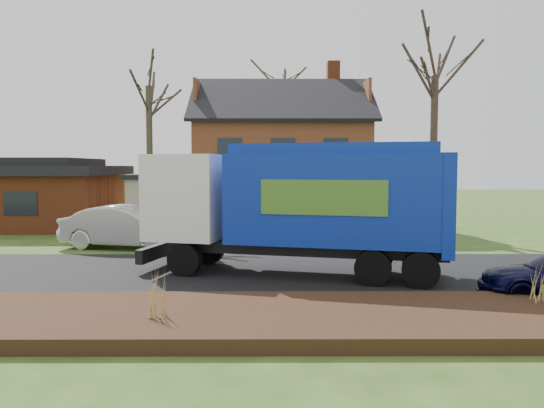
{
  "coord_description": "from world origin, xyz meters",
  "views": [
    {
      "loc": [
        1.35,
        -15.89,
        3.23
      ],
      "look_at": [
        1.43,
        2.5,
        1.95
      ],
      "focal_mm": 35.0,
      "sensor_mm": 36.0,
      "label": 1
    }
  ],
  "objects": [
    {
      "name": "ranch_house",
      "position": [
        -12.0,
        13.0,
        1.81
      ],
      "size": [
        9.8,
        8.2,
        3.7
      ],
      "color": "#984321",
      "rests_on": "ground"
    },
    {
      "name": "silver_sedan",
      "position": [
        -4.32,
        5.09,
        0.85
      ],
      "size": [
        5.41,
        2.79,
        1.7
      ],
      "primitive_type": "imported",
      "rotation": [
        0.0,
        0.0,
        1.37
      ],
      "color": "#ACAEB4",
      "rests_on": "ground"
    },
    {
      "name": "grass_clump_east",
      "position": [
        7.27,
        -4.59,
        0.69
      ],
      "size": [
        0.32,
        0.26,
        0.79
      ],
      "color": "#AA964B",
      "rests_on": "mulch_verge"
    },
    {
      "name": "garbage_truck",
      "position": [
        2.3,
        -0.21,
        2.25
      ],
      "size": [
        9.41,
        4.58,
        3.9
      ],
      "rotation": [
        0.0,
        0.0,
        -0.25
      ],
      "color": "black",
      "rests_on": "ground"
    },
    {
      "name": "tree_back",
      "position": [
        2.28,
        21.28,
        10.14
      ],
      "size": [
        3.84,
        3.84,
        12.17
      ],
      "color": "#463A2A",
      "rests_on": "ground"
    },
    {
      "name": "tree_front_west",
      "position": [
        -4.24,
        8.87,
        7.98
      ],
      "size": [
        3.26,
        3.26,
        9.69
      ],
      "color": "#3F3525",
      "rests_on": "ground"
    },
    {
      "name": "ground",
      "position": [
        0.0,
        0.0,
        0.0
      ],
      "size": [
        120.0,
        120.0,
        0.0
      ],
      "primitive_type": "plane",
      "color": "#2E4818",
      "rests_on": "ground"
    },
    {
      "name": "road",
      "position": [
        0.0,
        0.0,
        0.01
      ],
      "size": [
        80.0,
        7.0,
        0.02
      ],
      "primitive_type": "cube",
      "color": "black",
      "rests_on": "ground"
    },
    {
      "name": "mulch_verge",
      "position": [
        0.0,
        -5.3,
        0.15
      ],
      "size": [
        80.0,
        3.5,
        0.3
      ],
      "primitive_type": "cube",
      "color": "black",
      "rests_on": "ground"
    },
    {
      "name": "tree_front_east",
      "position": [
        8.99,
        8.88,
        8.64
      ],
      "size": [
        3.83,
        3.83,
        10.63
      ],
      "color": "#402F26",
      "rests_on": "ground"
    },
    {
      "name": "main_house",
      "position": [
        1.49,
        13.91,
        4.03
      ],
      "size": [
        12.95,
        8.95,
        9.26
      ],
      "color": "beige",
      "rests_on": "ground"
    },
    {
      "name": "grass_clump_mid",
      "position": [
        -0.87,
        -5.69,
        0.75
      ],
      "size": [
        0.32,
        0.27,
        0.9
      ],
      "color": "tan",
      "rests_on": "mulch_verge"
    }
  ]
}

